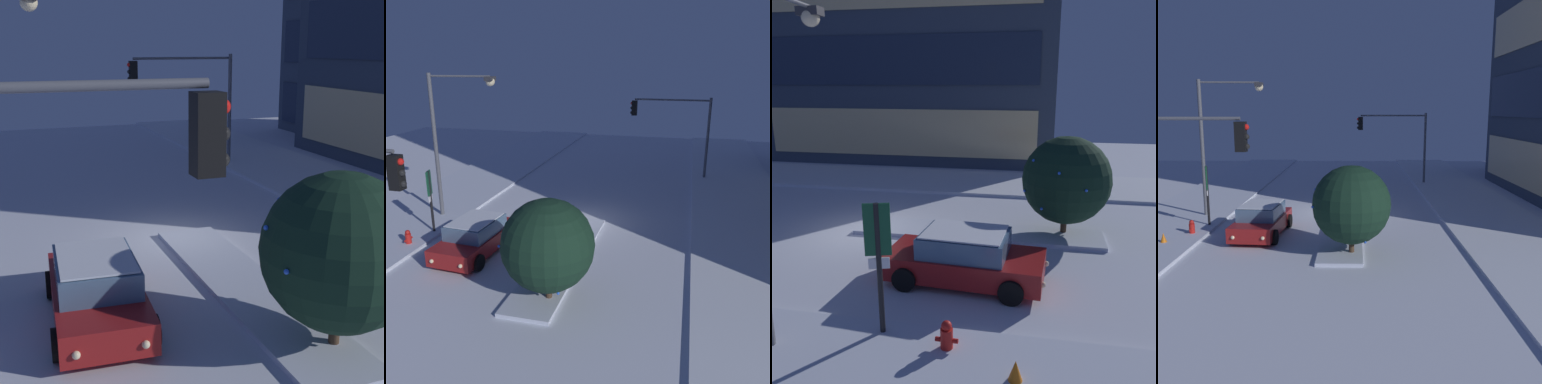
# 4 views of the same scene
# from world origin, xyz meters

# --- Properties ---
(ground) EXTENTS (52.00, 52.00, 0.00)m
(ground) POSITION_xyz_m (0.00, 0.00, 0.00)
(ground) COLOR silver
(curb_strip_near) EXTENTS (52.00, 5.20, 0.14)m
(curb_strip_near) POSITION_xyz_m (0.00, -8.29, 0.07)
(curb_strip_near) COLOR silver
(curb_strip_near) RESTS_ON ground
(curb_strip_far) EXTENTS (52.00, 5.20, 0.14)m
(curb_strip_far) POSITION_xyz_m (0.00, 8.29, 0.07)
(curb_strip_far) COLOR silver
(curb_strip_far) RESTS_ON ground
(median_strip) EXTENTS (9.00, 1.80, 0.14)m
(median_strip) POSITION_xyz_m (4.20, 0.56, 0.07)
(median_strip) COLOR silver
(median_strip) RESTS_ON ground
(car_near) EXTENTS (4.54, 2.34, 1.49)m
(car_near) POSITION_xyz_m (4.44, -3.18, 0.71)
(car_near) COLOR maroon
(car_near) RESTS_ON ground
(traffic_light_corner_near_right) EXTENTS (0.32, 4.22, 5.67)m
(traffic_light_corner_near_right) POSITION_xyz_m (9.55, -4.78, 3.97)
(traffic_light_corner_near_right) COLOR #565960
(traffic_light_corner_near_right) RESTS_ON ground
(traffic_light_corner_far_left) EXTENTS (0.32, 5.37, 5.53)m
(traffic_light_corner_far_left) POSITION_xyz_m (-10.08, 4.24, 3.94)
(traffic_light_corner_far_left) COLOR #565960
(traffic_light_corner_far_left) RESTS_ON ground
(street_lamp_arched) EXTENTS (0.59, 3.40, 7.30)m
(street_lamp_arched) POSITION_xyz_m (0.96, -6.00, 4.82)
(street_lamp_arched) COLOR #565960
(street_lamp_arched) RESTS_ON ground
(fire_hydrant) EXTENTS (0.48, 0.26, 0.76)m
(fire_hydrant) POSITION_xyz_m (4.66, -6.40, 0.36)
(fire_hydrant) COLOR red
(fire_hydrant) RESTS_ON ground
(parking_info_sign) EXTENTS (0.54, 0.22, 3.07)m
(parking_info_sign) POSITION_xyz_m (3.16, -6.10, 1.96)
(parking_info_sign) COLOR black
(parking_info_sign) RESTS_ON ground
(decorated_tree_median) EXTENTS (3.12, 3.12, 3.64)m
(decorated_tree_median) POSITION_xyz_m (7.31, 1.02, 2.07)
(decorated_tree_median) COLOR #473323
(decorated_tree_median) RESTS_ON ground
(construction_cone) EXTENTS (0.36, 0.36, 0.55)m
(construction_cone) POSITION_xyz_m (6.11, -7.10, 0.28)
(construction_cone) COLOR orange
(construction_cone) RESTS_ON ground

